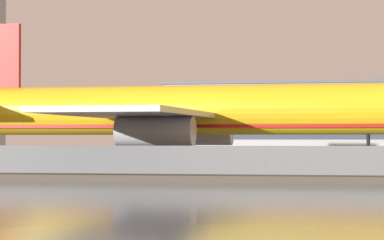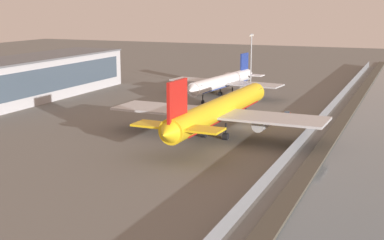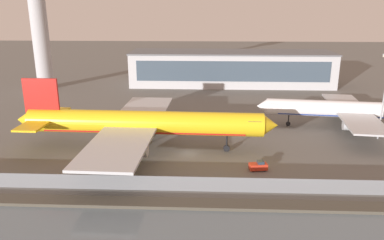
# 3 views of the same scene
# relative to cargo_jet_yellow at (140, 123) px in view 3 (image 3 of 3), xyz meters

# --- Properties ---
(ground_plane) EXTENTS (500.00, 500.00, 0.00)m
(ground_plane) POSITION_rel_cargo_jet_yellow_xyz_m (9.94, -2.03, -5.62)
(ground_plane) COLOR #66635E
(shoreline_seawall) EXTENTS (320.00, 3.00, 0.50)m
(shoreline_seawall) POSITION_rel_cargo_jet_yellow_xyz_m (9.94, -22.53, -5.37)
(shoreline_seawall) COLOR #474238
(shoreline_seawall) RESTS_ON ground
(perimeter_fence) EXTENTS (280.00, 0.10, 2.54)m
(perimeter_fence) POSITION_rel_cargo_jet_yellow_xyz_m (9.94, -18.03, -4.35)
(perimeter_fence) COLOR slate
(perimeter_fence) RESTS_ON ground
(cargo_jet_yellow) EXTENTS (53.81, 46.36, 14.72)m
(cargo_jet_yellow) POSITION_rel_cargo_jet_yellow_xyz_m (0.00, 0.00, 0.00)
(cargo_jet_yellow) COLOR yellow
(cargo_jet_yellow) RESTS_ON ground
(passenger_jet_white) EXTENTS (41.69, 35.99, 12.21)m
(passenger_jet_white) POSITION_rel_cargo_jet_yellow_xyz_m (47.07, 15.71, -0.95)
(passenger_jet_white) COLOR white
(passenger_jet_white) RESTS_ON ground
(baggage_tug) EXTENTS (3.40, 2.06, 1.80)m
(baggage_tug) POSITION_rel_cargo_jet_yellow_xyz_m (23.00, -9.49, -4.81)
(baggage_tug) COLOR red
(baggage_tug) RESTS_ON ground
(ops_van) EXTENTS (4.22, 5.59, 2.48)m
(ops_van) POSITION_rel_cargo_jet_yellow_xyz_m (54.54, 23.85, -4.34)
(ops_van) COLOR yellow
(ops_van) RESTS_ON ground
(control_tower) EXTENTS (11.38, 11.38, 43.00)m
(control_tower) POSITION_rel_cargo_jet_yellow_xyz_m (-44.90, 58.37, 18.90)
(control_tower) COLOR #ADADB2
(control_tower) RESTS_ON ground
(terminal_building) EXTENTS (74.40, 19.18, 12.40)m
(terminal_building) POSITION_rel_cargo_jet_yellow_xyz_m (22.20, 67.90, 0.59)
(terminal_building) COLOR #B2B2B7
(terminal_building) RESTS_ON ground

